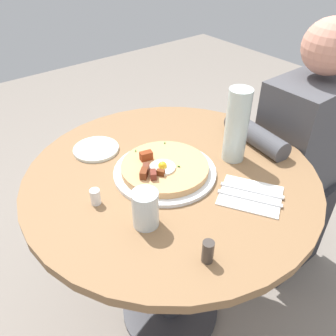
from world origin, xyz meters
name	(u,v)px	position (x,y,z in m)	size (l,w,h in m)	color
ground_plane	(170,310)	(0.00, 0.00, 0.00)	(6.00, 6.00, 0.00)	gray
dining_table	(171,215)	(0.00, 0.00, 0.57)	(0.90, 0.90, 0.75)	olive
person_seated	(295,174)	(-0.61, 0.08, 0.51)	(0.52, 0.31, 1.14)	#2D2D33
pizza_plate	(165,172)	(0.02, -0.01, 0.76)	(0.31, 0.31, 0.01)	white
breakfast_pizza	(164,167)	(0.02, -0.01, 0.78)	(0.27, 0.27, 0.05)	tan
bread_plate	(96,149)	(0.12, -0.26, 0.76)	(0.15, 0.15, 0.01)	silver
napkin	(250,196)	(-0.11, 0.22, 0.76)	(0.17, 0.14, 0.00)	white
fork	(250,198)	(-0.09, 0.23, 0.76)	(0.18, 0.01, 0.01)	silver
knife	(252,190)	(-0.12, 0.21, 0.76)	(0.18, 0.01, 0.01)	silver
water_glass	(145,209)	(0.19, 0.13, 0.80)	(0.07, 0.07, 0.10)	silver
water_bottle	(237,126)	(-0.21, 0.06, 0.87)	(0.07, 0.07, 0.24)	silver
salt_shaker	(95,197)	(0.25, -0.02, 0.78)	(0.03, 0.03, 0.05)	white
pepper_shaker	(208,252)	(0.14, 0.31, 0.78)	(0.03, 0.03, 0.06)	#3F3833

